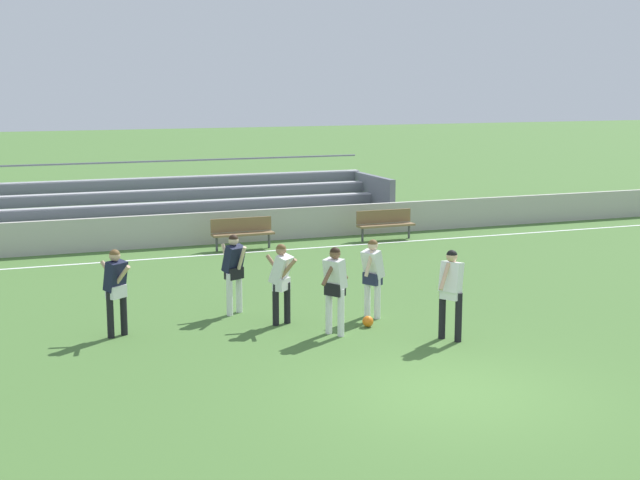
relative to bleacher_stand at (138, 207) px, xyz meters
The scene contains 13 objects.
ground_plane 16.50m from the bleacher_stand, 82.92° to the right, with size 160.00×160.00×0.00m, color #477033.
field_line_sideline 4.57m from the bleacher_stand, 63.06° to the right, with size 44.00×0.12×0.01m, color white.
sideline_wall 3.10m from the bleacher_stand, 48.61° to the right, with size 48.00×0.16×0.96m, color #BCB7AD.
bleacher_stand is the anchor object (origin of this frame).
bench_near_wall_gap 7.72m from the bleacher_stand, 26.51° to the right, with size 1.80×0.40×0.90m.
bench_far_left 4.21m from the bleacher_stand, 55.25° to the right, with size 1.80×0.40×0.90m.
player_white_challenging 12.10m from the bleacher_stand, 76.92° to the right, with size 0.54×0.49×1.62m.
player_white_wide_right 12.80m from the bleacher_stand, 83.06° to the right, with size 0.72×0.49×1.70m.
player_dark_wide_left 11.57m from the bleacher_stand, 101.67° to the right, with size 0.49×0.73×1.68m.
player_white_deep_cover 14.22m from the bleacher_stand, 76.07° to the right, with size 0.70×0.48×1.71m.
player_dark_on_ball 10.49m from the bleacher_stand, 88.97° to the right, with size 0.50×0.61×1.67m.
player_white_dropping_back 11.65m from the bleacher_stand, 85.86° to the right, with size 0.55×0.70×1.63m.
soccer_ball 12.66m from the bleacher_stand, 79.20° to the right, with size 0.22×0.22×0.22m, color orange.
Camera 1 is at (-6.72, -11.87, 4.77)m, focal length 50.91 mm.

